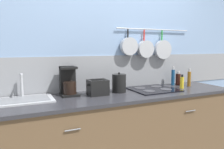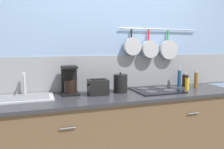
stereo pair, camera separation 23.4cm
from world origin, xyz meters
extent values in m
cube|color=#84A3CC|center=(0.00, 0.37, 1.30)|extent=(7.20, 0.06, 2.60)
cube|color=gray|center=(0.00, 0.36, 1.13)|extent=(7.20, 0.07, 0.41)
cylinder|color=#B7BABF|center=(0.61, 0.31, 1.67)|extent=(1.12, 0.02, 0.02)
cylinder|color=black|center=(0.21, 0.31, 1.61)|extent=(0.02, 0.02, 0.10)
cylinder|color=#B7BABF|center=(0.21, 0.28, 1.45)|extent=(0.22, 0.07, 0.22)
cylinder|color=red|center=(0.45, 0.31, 1.59)|extent=(0.02, 0.02, 0.14)
cylinder|color=#B7BABF|center=(0.45, 0.28, 1.41)|extent=(0.22, 0.07, 0.22)
cylinder|color=green|center=(0.73, 0.31, 1.59)|extent=(0.02, 0.02, 0.13)
cylinder|color=#B7BABF|center=(0.73, 0.29, 1.40)|extent=(0.25, 0.06, 0.25)
cube|color=brown|center=(0.00, 0.00, 0.44)|extent=(2.70, 0.62, 0.88)
cylinder|color=slate|center=(-0.67, -0.32, 0.72)|extent=(0.14, 0.01, 0.01)
cylinder|color=slate|center=(0.67, -0.32, 0.72)|extent=(0.14, 0.01, 0.01)
cube|color=#2D2D33|center=(0.00, 0.00, 0.90)|extent=(2.74, 0.66, 0.03)
cube|color=#B7BABF|center=(-1.05, 0.12, 0.93)|extent=(0.57, 0.37, 0.01)
cube|color=slate|center=(-1.05, 0.12, 0.94)|extent=(0.48, 0.29, 0.00)
cylinder|color=#B7BABF|center=(-1.05, 0.26, 1.05)|extent=(0.03, 0.03, 0.25)
cylinder|color=#B7BABF|center=(-1.05, 0.19, 1.16)|extent=(0.02, 0.15, 0.02)
cube|color=black|center=(-0.58, 0.17, 0.93)|extent=(0.19, 0.21, 0.02)
cube|color=black|center=(-0.58, 0.24, 1.07)|extent=(0.17, 0.07, 0.31)
cylinder|color=black|center=(-0.58, 0.15, 1.01)|extent=(0.14, 0.14, 0.13)
cube|color=black|center=(-0.58, 0.19, 1.22)|extent=(0.17, 0.16, 0.02)
cube|color=black|center=(-0.29, 0.07, 1.00)|extent=(0.21, 0.17, 0.17)
cube|color=black|center=(-0.29, 0.04, 1.09)|extent=(0.16, 0.03, 0.00)
cube|color=black|center=(-0.29, 0.10, 1.09)|extent=(0.16, 0.03, 0.00)
cube|color=black|center=(-0.40, 0.07, 1.04)|extent=(0.02, 0.02, 0.02)
cylinder|color=black|center=(-0.01, 0.11, 1.02)|extent=(0.16, 0.16, 0.21)
sphere|color=black|center=(-0.01, 0.11, 1.14)|extent=(0.02, 0.02, 0.02)
cube|color=black|center=(0.43, 0.06, 0.92)|extent=(0.54, 0.50, 0.01)
cylinder|color=#38383D|center=(0.31, -0.04, 0.93)|extent=(0.14, 0.14, 0.00)
cylinder|color=#38383D|center=(0.55, -0.04, 0.93)|extent=(0.14, 0.14, 0.00)
cylinder|color=#38383D|center=(0.31, 0.16, 0.93)|extent=(0.14, 0.14, 0.00)
cylinder|color=#38383D|center=(0.55, 0.16, 0.93)|extent=(0.14, 0.14, 0.00)
cylinder|color=yellow|center=(0.81, -0.02, 0.99)|extent=(0.05, 0.05, 0.15)
cylinder|color=black|center=(0.81, -0.02, 1.08)|extent=(0.03, 0.03, 0.03)
cylinder|color=navy|center=(0.87, 0.22, 1.02)|extent=(0.05, 0.05, 0.21)
cylinder|color=beige|center=(0.87, 0.22, 1.15)|extent=(0.03, 0.03, 0.05)
cylinder|color=#33140F|center=(0.94, 0.20, 1.00)|extent=(0.07, 0.07, 0.16)
cylinder|color=beige|center=(0.94, 0.20, 1.09)|extent=(0.04, 0.04, 0.03)
cylinder|color=#8C5919|center=(1.01, 0.06, 1.02)|extent=(0.04, 0.04, 0.20)
cylinder|color=beige|center=(1.01, 0.06, 1.14)|extent=(0.02, 0.02, 0.04)
camera|label=1|loc=(-1.12, -2.11, 1.44)|focal=35.00mm
camera|label=2|loc=(-0.91, -2.20, 1.44)|focal=35.00mm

